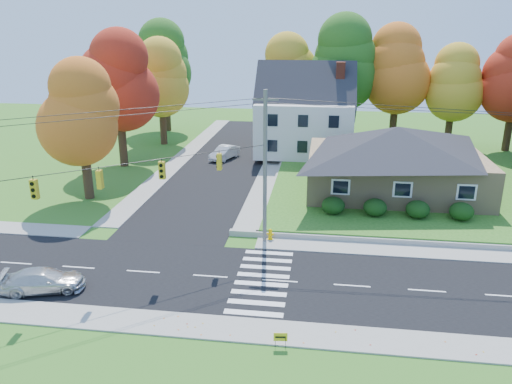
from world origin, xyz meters
The scene contains 22 objects.
ground centered at (0.00, 0.00, 0.00)m, with size 120.00×120.00×0.00m, color #3D7923.
road_main centered at (0.00, 0.00, 0.01)m, with size 90.00×8.00×0.02m, color black.
road_cross centered at (-8.00, 26.00, 0.01)m, with size 8.00×44.00×0.02m, color black.
sidewalk_north centered at (0.00, 5.00, 0.04)m, with size 90.00×2.00×0.08m, color #9C9A90.
sidewalk_south centered at (0.00, -5.00, 0.04)m, with size 90.00×2.00×0.08m, color #9C9A90.
lawn centered at (13.00, 21.00, 0.25)m, with size 30.00×30.00×0.50m, color #3D7923.
ranch_house centered at (8.00, 16.00, 3.27)m, with size 14.60×10.60×5.40m.
colonial_house centered at (0.04, 28.00, 4.58)m, with size 10.40×8.40×9.60m.
hedge_row centered at (7.50, 9.80, 1.14)m, with size 10.70×1.70×1.27m.
traffic_infrastructure centered at (-0.15, 1.35, 5.15)m, with size 38.10×10.66×10.00m.
tree_lot_0 centered at (-2.00, 34.00, 8.31)m, with size 6.72×6.72×12.51m.
tree_lot_1 centered at (4.00, 33.00, 9.61)m, with size 7.84×7.84×14.60m.
tree_lot_2 centered at (10.00, 34.00, 8.96)m, with size 7.28×7.28×13.56m.
tree_lot_3 centered at (16.00, 33.00, 7.65)m, with size 6.16×6.16×11.47m.
tree_west_0 centered at (-17.00, 12.00, 7.15)m, with size 6.16×6.16×11.47m.
tree_west_1 centered at (-18.00, 22.00, 8.46)m, with size 7.28×7.28×13.56m.
tree_west_2 centered at (-17.00, 32.00, 7.81)m, with size 6.72×6.72×12.51m.
tree_west_3 centered at (-19.00, 40.00, 9.11)m, with size 7.84×7.84×14.60m.
silver_sedan centered at (-12.50, -2.82, 0.64)m, with size 1.74×4.28×1.24m, color silver.
white_car centered at (-8.34, 25.95, 0.72)m, with size 1.48×4.24×1.40m, color silver.
fire_hydrant centered at (-1.15, 5.52, 0.39)m, with size 0.47×0.36×0.82m.
yard_sign centered at (0.59, -6.09, 0.55)m, with size 0.62×0.10×0.78m.
Camera 1 is at (2.10, -24.92, 13.68)m, focal length 35.00 mm.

